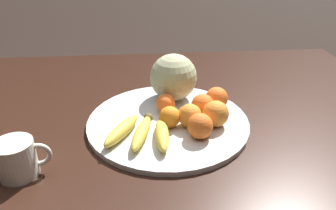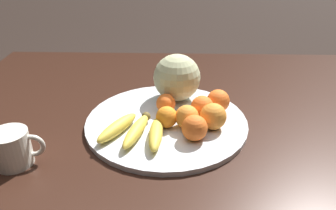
% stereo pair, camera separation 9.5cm
% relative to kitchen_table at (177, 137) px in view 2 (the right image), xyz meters
% --- Properties ---
extents(kitchen_table, '(1.57, 1.19, 0.71)m').
position_rel_kitchen_table_xyz_m(kitchen_table, '(0.00, 0.00, 0.00)').
color(kitchen_table, black).
rests_on(kitchen_table, ground_plane).
extents(fruit_bowl, '(0.48, 0.48, 0.02)m').
position_rel_kitchen_table_xyz_m(fruit_bowl, '(-0.03, -0.04, 0.08)').
color(fruit_bowl, silver).
rests_on(fruit_bowl, kitchen_table).
extents(melon, '(0.15, 0.15, 0.15)m').
position_rel_kitchen_table_xyz_m(melon, '(0.00, 0.10, 0.17)').
color(melon, '#B2B789').
rests_on(melon, fruit_bowl).
extents(banana_bunch, '(0.18, 0.19, 0.04)m').
position_rel_kitchen_table_xyz_m(banana_bunch, '(-0.11, -0.13, 0.11)').
color(banana_bunch, brown).
rests_on(banana_bunch, fruit_bowl).
extents(orange_front_left, '(0.06, 0.06, 0.06)m').
position_rel_kitchen_table_xyz_m(orange_front_left, '(-0.03, -0.08, 0.12)').
color(orange_front_left, orange).
rests_on(orange_front_left, fruit_bowl).
extents(orange_front_right, '(0.08, 0.08, 0.08)m').
position_rel_kitchen_table_xyz_m(orange_front_right, '(0.10, -0.08, 0.13)').
color(orange_front_right, orange).
rests_on(orange_front_right, fruit_bowl).
extents(orange_mid_center, '(0.07, 0.07, 0.07)m').
position_rel_kitchen_table_xyz_m(orange_mid_center, '(0.08, -0.02, 0.12)').
color(orange_mid_center, orange).
rests_on(orange_mid_center, fruit_bowl).
extents(orange_back_left, '(0.06, 0.06, 0.06)m').
position_rel_kitchen_table_xyz_m(orange_back_left, '(-0.03, 0.01, 0.12)').
color(orange_back_left, orange).
rests_on(orange_back_left, fruit_bowl).
extents(orange_back_right, '(0.07, 0.07, 0.07)m').
position_rel_kitchen_table_xyz_m(orange_back_right, '(0.05, -0.14, 0.12)').
color(orange_back_right, orange).
rests_on(orange_back_right, fruit_bowl).
extents(orange_top_small, '(0.07, 0.07, 0.07)m').
position_rel_kitchen_table_xyz_m(orange_top_small, '(0.03, -0.08, 0.12)').
color(orange_top_small, orange).
rests_on(orange_top_small, fruit_bowl).
extents(orange_side_extra, '(0.07, 0.07, 0.07)m').
position_rel_kitchen_table_xyz_m(orange_side_extra, '(0.13, 0.02, 0.12)').
color(orange_side_extra, orange).
rests_on(orange_side_extra, fruit_bowl).
extents(ceramic_mug, '(0.13, 0.09, 0.09)m').
position_rel_kitchen_table_xyz_m(ceramic_mug, '(-0.40, -0.24, 0.12)').
color(ceramic_mug, beige).
rests_on(ceramic_mug, kitchen_table).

